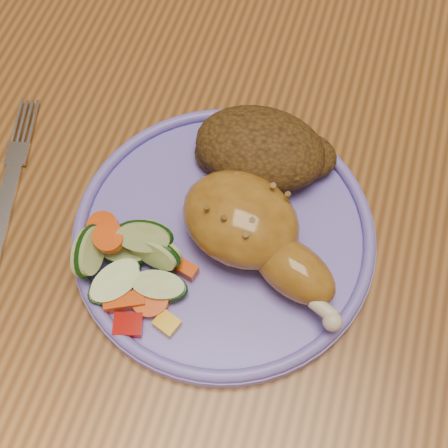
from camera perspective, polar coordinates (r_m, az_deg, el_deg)
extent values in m
plane|color=brown|center=(1.25, 3.73, -15.18)|extent=(4.00, 4.00, 0.00)
cube|color=brown|center=(0.56, 8.07, 1.08)|extent=(0.90, 1.40, 0.04)
cube|color=#4C2D16|center=(1.14, 12.49, 17.36)|extent=(0.42, 0.42, 0.04)
cylinder|color=#4C2D16|center=(1.21, 0.53, 6.09)|extent=(0.04, 0.04, 0.41)
cylinder|color=#4C2D16|center=(1.44, 4.77, 17.61)|extent=(0.04, 0.04, 0.41)
cylinder|color=#4C2D16|center=(1.21, 17.10, 1.77)|extent=(0.04, 0.04, 0.41)
cylinder|color=#4C2D16|center=(1.44, 19.21, 13.84)|extent=(0.04, 0.04, 0.41)
cylinder|color=#7264D6|center=(0.51, 0.00, -1.08)|extent=(0.25, 0.25, 0.01)
torus|color=#7264D6|center=(0.50, 0.00, -0.53)|extent=(0.25, 0.25, 0.01)
ellipsoid|color=#A16D21|center=(0.48, 1.53, 0.47)|extent=(0.12, 0.10, 0.05)
ellipsoid|color=#A16D21|center=(0.48, 6.34, -4.15)|extent=(0.08, 0.07, 0.04)
sphere|color=beige|center=(0.46, 9.89, -8.78)|extent=(0.01, 0.01, 0.01)
ellipsoid|color=#4E3313|center=(0.52, 3.34, 6.91)|extent=(0.11, 0.08, 0.05)
ellipsoid|color=#4E3313|center=(0.53, 7.37, 6.25)|extent=(0.06, 0.04, 0.03)
ellipsoid|color=#4E3313|center=(0.53, -0.27, 6.45)|extent=(0.05, 0.04, 0.02)
cube|color=#A50A05|center=(0.48, -8.76, -9.12)|extent=(0.03, 0.02, 0.01)
cube|color=#E5A507|center=(0.48, -5.24, -9.02)|extent=(0.02, 0.02, 0.01)
cylinder|color=#F34508|center=(0.51, -10.98, -0.33)|extent=(0.03, 0.03, 0.02)
cylinder|color=#F34508|center=(0.48, -6.73, -6.81)|extent=(0.03, 0.03, 0.01)
cube|color=#F34508|center=(0.49, -3.96, -3.89)|extent=(0.03, 0.02, 0.01)
cylinder|color=#F34508|center=(0.48, -10.47, -1.23)|extent=(0.02, 0.02, 0.01)
cube|color=#F34508|center=(0.48, -9.10, -7.06)|extent=(0.03, 0.02, 0.01)
cylinder|color=#F34508|center=(0.51, -11.03, -1.22)|extent=(0.03, 0.03, 0.02)
cylinder|color=#C4D88C|center=(0.49, -9.93, -5.44)|extent=(0.06, 0.06, 0.02)
cylinder|color=#C4D88C|center=(0.49, -12.29, -2.43)|extent=(0.04, 0.04, 0.04)
cylinder|color=#C4D88C|center=(0.48, -7.31, -1.06)|extent=(0.05, 0.04, 0.04)
cylinder|color=#C4D88C|center=(0.48, -6.30, -2.42)|extent=(0.05, 0.03, 0.04)
cylinder|color=#C4D88C|center=(0.48, -6.00, -5.72)|extent=(0.05, 0.05, 0.02)
cylinder|color=#C4D88C|center=(0.50, -9.26, -2.42)|extent=(0.04, 0.05, 0.02)
cylinder|color=#C4D88C|center=(0.49, -9.93, -5.04)|extent=(0.06, 0.06, 0.02)
cube|color=silver|center=(0.55, -19.77, -0.01)|extent=(0.04, 0.13, 0.00)
cube|color=silver|center=(0.59, -18.39, 6.12)|extent=(0.04, 0.07, 0.00)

